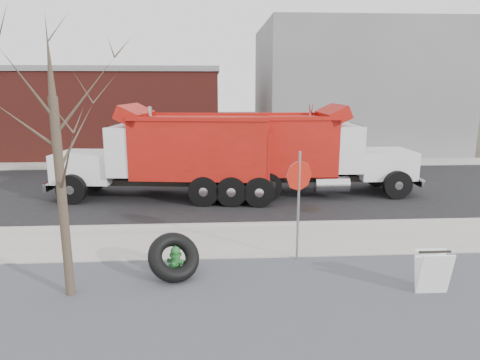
{
  "coord_description": "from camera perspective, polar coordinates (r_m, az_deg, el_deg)",
  "views": [
    {
      "loc": [
        -0.22,
        -10.83,
        4.2
      ],
      "look_at": [
        0.54,
        1.78,
        1.4
      ],
      "focal_mm": 32.0,
      "sensor_mm": 36.0,
      "label": 1
    }
  ],
  "objects": [
    {
      "name": "ground",
      "position": [
        11.62,
        -2.13,
        -8.7
      ],
      "size": [
        120.0,
        120.0,
        0.0
      ],
      "primitive_type": "plane",
      "color": "#383328",
      "rests_on": "ground"
    },
    {
      "name": "gravel_verge",
      "position": [
        8.44,
        -1.55,
        -17.21
      ],
      "size": [
        60.0,
        5.0,
        0.03
      ],
      "primitive_type": "cube",
      "color": "slate",
      "rests_on": "ground"
    },
    {
      "name": "sidewalk",
      "position": [
        11.84,
        -2.16,
        -8.13
      ],
      "size": [
        60.0,
        2.5,
        0.06
      ],
      "primitive_type": "cube",
      "color": "#9E9B93",
      "rests_on": "ground"
    },
    {
      "name": "curb",
      "position": [
        13.06,
        -2.3,
        -6.02
      ],
      "size": [
        60.0,
        0.15,
        0.11
      ],
      "primitive_type": "cube",
      "color": "#9E9B93",
      "rests_on": "ground"
    },
    {
      "name": "road",
      "position": [
        17.64,
        -2.62,
        -1.26
      ],
      "size": [
        60.0,
        9.4,
        0.02
      ],
      "primitive_type": "cube",
      "color": "black",
      "rests_on": "ground"
    },
    {
      "name": "far_sidewalk",
      "position": [
        23.21,
        -2.84,
        2.12
      ],
      "size": [
        60.0,
        2.0,
        0.06
      ],
      "primitive_type": "cube",
      "color": "#9E9B93",
      "rests_on": "ground"
    },
    {
      "name": "building_grey",
      "position": [
        30.27,
        14.61,
        11.72
      ],
      "size": [
        12.0,
        10.0,
        8.0
      ],
      "color": "gray",
      "rests_on": "ground"
    },
    {
      "name": "building_brick",
      "position": [
        29.54,
        -23.03,
        8.51
      ],
      "size": [
        20.2,
        8.2,
        5.3
      ],
      "color": "maroon",
      "rests_on": "ground"
    },
    {
      "name": "bare_tree",
      "position": [
        8.8,
        -23.31,
        5.6
      ],
      "size": [
        3.2,
        3.2,
        5.2
      ],
      "color": "#382D23",
      "rests_on": "ground"
    },
    {
      "name": "fire_hydrant",
      "position": [
        9.78,
        -8.57,
        -10.91
      ],
      "size": [
        0.41,
        0.41,
        0.74
      ],
      "rotation": [
        0.0,
        0.0,
        -0.43
      ],
      "color": "#2B702A",
      "rests_on": "ground"
    },
    {
      "name": "truck_tire",
      "position": [
        9.66,
        -8.81,
        -10.12
      ],
      "size": [
        1.45,
        1.37,
        1.08
      ],
      "color": "black",
      "rests_on": "ground"
    },
    {
      "name": "stop_sign",
      "position": [
        10.21,
        7.86,
        -0.95
      ],
      "size": [
        0.68,
        0.34,
        2.7
      ],
      "rotation": [
        0.0,
        0.0,
        0.05
      ],
      "color": "gray",
      "rests_on": "ground"
    },
    {
      "name": "sandwich_board",
      "position": [
        9.73,
        24.33,
        -11.11
      ],
      "size": [
        0.66,
        0.41,
        0.92
      ],
      "rotation": [
        0.0,
        0.0,
        -0.0
      ],
      "color": "white",
      "rests_on": "ground"
    },
    {
      "name": "dump_truck_red_a",
      "position": [
        16.78,
        7.62,
        3.99
      ],
      "size": [
        8.5,
        2.39,
        3.44
      ],
      "rotation": [
        0.0,
        0.0,
        -0.0
      ],
      "color": "black",
      "rests_on": "ground"
    },
    {
      "name": "dump_truck_red_b",
      "position": [
        16.11,
        -8.76,
        3.68
      ],
      "size": [
        8.31,
        3.26,
        3.48
      ],
      "rotation": [
        0.0,
        0.0,
        3.02
      ],
      "color": "black",
      "rests_on": "ground"
    }
  ]
}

